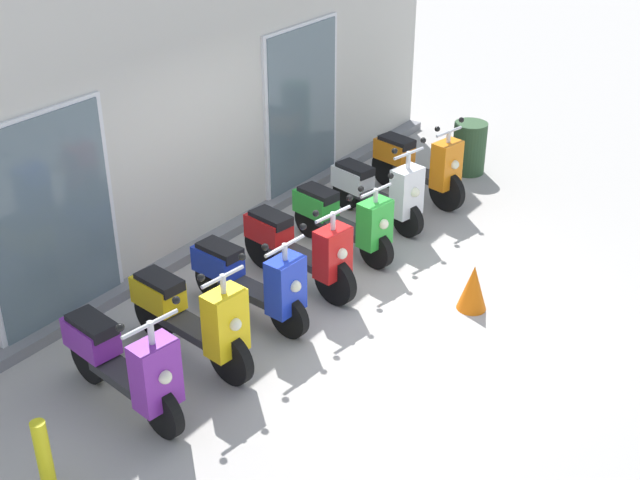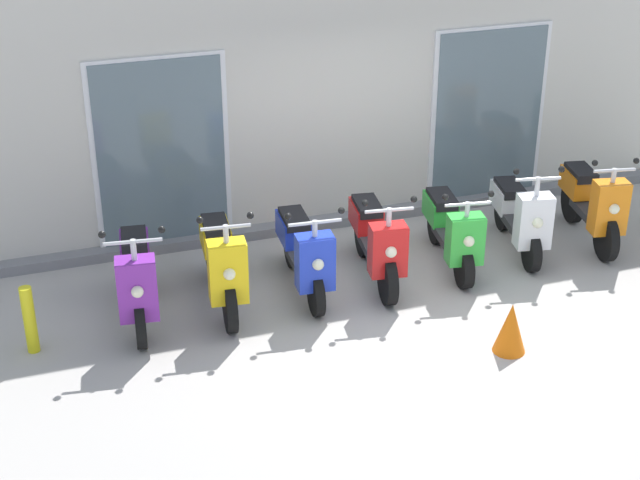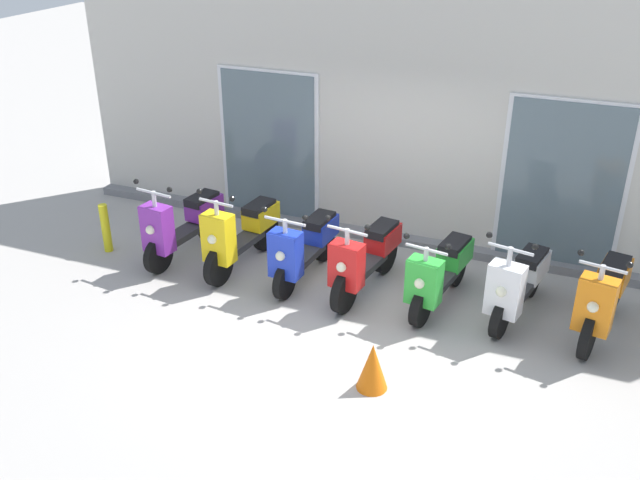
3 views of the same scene
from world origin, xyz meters
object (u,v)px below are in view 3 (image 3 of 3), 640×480
(scooter_yellow, at_px, (241,234))
(traffic_cone, at_px, (372,366))
(scooter_purple, at_px, (182,224))
(scooter_blue, at_px, (304,246))
(scooter_white, at_px, (518,282))
(curb_bollard, at_px, (106,228))
(scooter_green, at_px, (440,272))
(scooter_orange, at_px, (603,297))
(scooter_red, at_px, (366,258))

(scooter_yellow, distance_m, traffic_cone, 3.00)
(scooter_purple, relative_size, traffic_cone, 3.06)
(scooter_blue, relative_size, scooter_white, 1.04)
(scooter_yellow, xyz_separation_m, curb_bollard, (-1.96, -0.28, -0.15))
(traffic_cone, bearing_deg, scooter_blue, 130.00)
(scooter_blue, xyz_separation_m, scooter_white, (2.66, 0.11, -0.01))
(scooter_green, bearing_deg, curb_bollard, -175.78)
(curb_bollard, bearing_deg, scooter_orange, 3.18)
(scooter_red, bearing_deg, scooter_white, 3.37)
(scooter_blue, bearing_deg, scooter_yellow, -178.55)
(scooter_blue, xyz_separation_m, curb_bollard, (-2.86, -0.30, -0.12))
(scooter_yellow, relative_size, scooter_green, 1.07)
(curb_bollard, bearing_deg, scooter_green, 4.22)
(scooter_yellow, height_order, scooter_blue, scooter_yellow)
(scooter_orange, bearing_deg, scooter_white, 176.69)
(scooter_white, xyz_separation_m, scooter_orange, (0.93, -0.05, 0.04))
(scooter_purple, bearing_deg, scooter_orange, 1.04)
(scooter_purple, relative_size, scooter_blue, 1.01)
(scooter_green, relative_size, scooter_orange, 0.98)
(scooter_blue, xyz_separation_m, traffic_cone, (1.51, -1.80, -0.21))
(scooter_red, xyz_separation_m, scooter_white, (1.83, 0.11, -0.01))
(curb_bollard, bearing_deg, scooter_white, 4.27)
(scooter_purple, xyz_separation_m, scooter_white, (4.44, 0.15, -0.04))
(scooter_red, bearing_deg, scooter_orange, 1.12)
(scooter_purple, bearing_deg, scooter_blue, 1.35)
(curb_bollard, bearing_deg, scooter_red, 4.71)
(scooter_purple, height_order, scooter_orange, scooter_purple)
(scooter_purple, distance_m, scooter_white, 4.44)
(scooter_green, height_order, scooter_white, scooter_white)
(scooter_orange, bearing_deg, scooter_purple, -178.96)
(scooter_yellow, height_order, traffic_cone, scooter_yellow)
(scooter_purple, height_order, scooter_yellow, scooter_yellow)
(scooter_orange, relative_size, curb_bollard, 2.25)
(scooter_purple, bearing_deg, scooter_red, 0.95)
(scooter_blue, bearing_deg, scooter_green, 1.23)
(curb_bollard, bearing_deg, traffic_cone, -18.89)
(scooter_purple, relative_size, scooter_red, 0.96)
(traffic_cone, bearing_deg, curb_bollard, 161.11)
(scooter_red, bearing_deg, scooter_green, 2.26)
(scooter_orange, distance_m, curb_bollard, 6.46)
(scooter_yellow, relative_size, scooter_white, 1.09)
(scooter_white, relative_size, scooter_orange, 0.96)
(scooter_yellow, relative_size, scooter_orange, 1.05)
(traffic_cone, bearing_deg, scooter_purple, 151.89)
(scooter_orange, distance_m, traffic_cone, 2.79)
(scooter_purple, xyz_separation_m, scooter_orange, (5.36, 0.10, 0.00))
(scooter_red, xyz_separation_m, scooter_orange, (2.76, 0.05, 0.03))
(scooter_purple, bearing_deg, traffic_cone, -28.11)
(scooter_red, xyz_separation_m, traffic_cone, (0.68, -1.80, -0.21))
(curb_bollard, xyz_separation_m, traffic_cone, (4.37, -1.50, -0.09))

